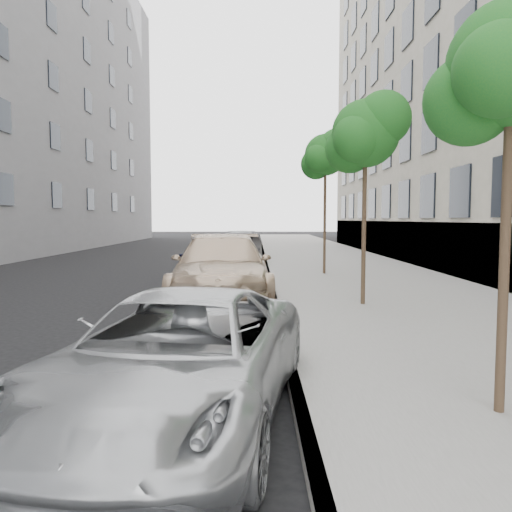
{
  "coord_description": "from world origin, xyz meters",
  "views": [
    {
      "loc": [
        0.7,
        -3.48,
        2.11
      ],
      "look_at": [
        0.71,
        4.72,
        1.5
      ],
      "focal_mm": 35.0,
      "sensor_mm": 36.0,
      "label": 1
    }
  ],
  "objects_px": {
    "tree_far": "(326,155)",
    "suv": "(222,269)",
    "sedan_black": "(238,249)",
    "sedan_blue": "(202,259)",
    "tree_mid": "(367,133)",
    "minivan": "(179,358)",
    "sedan_rear": "(241,243)"
  },
  "relations": [
    {
      "from": "tree_far",
      "to": "suv",
      "type": "bearing_deg",
      "value": -121.79
    },
    {
      "from": "tree_far",
      "to": "sedan_black",
      "type": "height_order",
      "value": "tree_far"
    },
    {
      "from": "sedan_blue",
      "to": "tree_mid",
      "type": "bearing_deg",
      "value": -58.77
    },
    {
      "from": "minivan",
      "to": "sedan_blue",
      "type": "height_order",
      "value": "minivan"
    },
    {
      "from": "tree_far",
      "to": "minivan",
      "type": "bearing_deg",
      "value": -104.46
    },
    {
      "from": "tree_mid",
      "to": "minivan",
      "type": "xyz_separation_m",
      "value": [
        -3.33,
        -6.4,
        -3.38
      ]
    },
    {
      "from": "sedan_black",
      "to": "sedan_rear",
      "type": "relative_size",
      "value": 0.9
    },
    {
      "from": "tree_far",
      "to": "suv",
      "type": "height_order",
      "value": "tree_far"
    },
    {
      "from": "suv",
      "to": "minivan",
      "type": "bearing_deg",
      "value": -91.65
    },
    {
      "from": "sedan_black",
      "to": "tree_mid",
      "type": "bearing_deg",
      "value": -63.87
    },
    {
      "from": "tree_far",
      "to": "sedan_rear",
      "type": "xyz_separation_m",
      "value": [
        -3.33,
        10.59,
        -3.68
      ]
    },
    {
      "from": "sedan_blue",
      "to": "sedan_rear",
      "type": "height_order",
      "value": "sedan_rear"
    },
    {
      "from": "tree_far",
      "to": "minivan",
      "type": "relative_size",
      "value": 1.07
    },
    {
      "from": "minivan",
      "to": "sedan_rear",
      "type": "bearing_deg",
      "value": 99.54
    },
    {
      "from": "tree_mid",
      "to": "sedan_rear",
      "type": "bearing_deg",
      "value": 101.01
    },
    {
      "from": "minivan",
      "to": "sedan_blue",
      "type": "relative_size",
      "value": 1.27
    },
    {
      "from": "sedan_blue",
      "to": "sedan_black",
      "type": "xyz_separation_m",
      "value": [
        1.15,
        4.95,
        0.08
      ]
    },
    {
      "from": "tree_far",
      "to": "minivan",
      "type": "xyz_separation_m",
      "value": [
        -3.33,
        -12.9,
        -3.72
      ]
    },
    {
      "from": "tree_mid",
      "to": "sedan_black",
      "type": "distance_m",
      "value": 12.39
    },
    {
      "from": "tree_mid",
      "to": "minivan",
      "type": "bearing_deg",
      "value": -117.47
    },
    {
      "from": "tree_mid",
      "to": "tree_far",
      "type": "height_order",
      "value": "tree_far"
    },
    {
      "from": "suv",
      "to": "sedan_black",
      "type": "height_order",
      "value": "suv"
    },
    {
      "from": "tree_far",
      "to": "sedan_black",
      "type": "bearing_deg",
      "value": 123.82
    },
    {
      "from": "minivan",
      "to": "sedan_blue",
      "type": "xyz_separation_m",
      "value": [
        -1.15,
        12.91,
        -0.02
      ]
    },
    {
      "from": "sedan_blue",
      "to": "sedan_rear",
      "type": "relative_size",
      "value": 0.77
    },
    {
      "from": "tree_far",
      "to": "sedan_black",
      "type": "xyz_separation_m",
      "value": [
        -3.33,
        4.97,
        -3.67
      ]
    },
    {
      "from": "suv",
      "to": "tree_mid",
      "type": "bearing_deg",
      "value": -19.53
    },
    {
      "from": "tree_far",
      "to": "sedan_black",
      "type": "distance_m",
      "value": 7.02
    },
    {
      "from": "sedan_blue",
      "to": "minivan",
      "type": "bearing_deg",
      "value": -88.17
    },
    {
      "from": "suv",
      "to": "sedan_rear",
      "type": "relative_size",
      "value": 1.21
    },
    {
      "from": "minivan",
      "to": "sedan_black",
      "type": "xyz_separation_m",
      "value": [
        0.0,
        17.86,
        0.05
      ]
    },
    {
      "from": "sedan_black",
      "to": "sedan_blue",
      "type": "bearing_deg",
      "value": -93.09
    }
  ]
}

